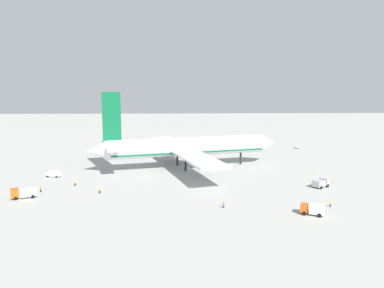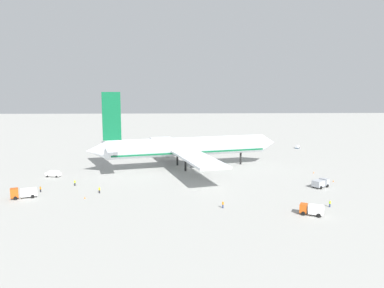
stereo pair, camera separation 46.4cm
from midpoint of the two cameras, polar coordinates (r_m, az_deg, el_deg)
ground_plane at (r=135.08m, az=-0.35°, el=-3.54°), size 600.00×600.00×0.00m
airliner at (r=133.41m, az=-0.90°, el=-0.43°), size 67.63×68.35×26.59m
service_truck_0 at (r=114.00m, az=18.75°, el=-5.53°), size 5.53×4.96×2.31m
service_truck_1 at (r=89.02m, az=17.63°, el=-9.27°), size 5.39×4.07×2.40m
service_truck_2 at (r=106.70m, az=-23.75°, el=-6.65°), size 6.56×4.28×2.70m
service_van at (r=128.50m, az=-19.89°, el=-4.18°), size 4.77×2.64×1.97m
baggage_cart_0 at (r=177.59m, az=5.63°, el=-0.48°), size 3.01×2.68×1.40m
baggage_cart_1 at (r=184.94m, az=15.52°, el=-0.38°), size 2.52×2.61×1.53m
ground_worker_0 at (r=111.08m, az=-21.58°, el=-6.28°), size 0.54×0.54×1.63m
ground_worker_1 at (r=114.91m, az=-16.99°, el=-5.56°), size 0.57×0.57×1.73m
ground_worker_2 at (r=105.18m, az=-13.54°, el=-6.70°), size 0.48×0.48×1.72m
ground_worker_3 at (r=90.24m, az=4.79°, el=-8.98°), size 0.56×0.56×1.75m
ground_worker_4 at (r=96.42m, az=20.03°, el=-8.37°), size 0.52×0.52×1.64m
traffic_cone_0 at (r=122.19m, az=20.46°, el=-5.20°), size 0.36×0.36×0.55m
traffic_cone_1 at (r=101.27m, az=-15.59°, el=-7.71°), size 0.36×0.36×0.55m
traffic_cone_2 at (r=132.44m, az=17.82°, el=-4.05°), size 0.36×0.36×0.55m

